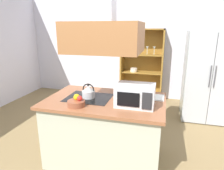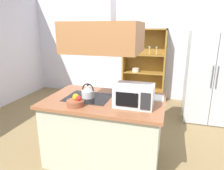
{
  "view_description": "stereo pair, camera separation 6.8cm",
  "coord_description": "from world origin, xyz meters",
  "px_view_note": "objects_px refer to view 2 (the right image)",
  "views": [
    {
      "loc": [
        0.77,
        -2.28,
        1.81
      ],
      "look_at": [
        0.03,
        0.45,
        1.0
      ],
      "focal_mm": 31.94,
      "sensor_mm": 36.0,
      "label": 1
    },
    {
      "loc": [
        0.83,
        -2.26,
        1.81
      ],
      "look_at": [
        0.03,
        0.45,
        1.0
      ],
      "focal_mm": 31.94,
      "sensor_mm": 36.0,
      "label": 2
    }
  ],
  "objects_px": {
    "microwave": "(134,95)",
    "fruit_bowl": "(76,102)",
    "cutting_board": "(151,97)",
    "kettle": "(88,92)",
    "dish_cabinet": "(144,69)",
    "refrigerator": "(210,77)"
  },
  "relations": [
    {
      "from": "microwave",
      "to": "fruit_bowl",
      "type": "distance_m",
      "value": 0.72
    },
    {
      "from": "cutting_board",
      "to": "kettle",
      "type": "bearing_deg",
      "value": -164.66
    },
    {
      "from": "dish_cabinet",
      "to": "kettle",
      "type": "distance_m",
      "value": 2.72
    },
    {
      "from": "refrigerator",
      "to": "microwave",
      "type": "relative_size",
      "value": 3.84
    },
    {
      "from": "cutting_board",
      "to": "dish_cabinet",
      "type": "bearing_deg",
      "value": 99.85
    },
    {
      "from": "cutting_board",
      "to": "fruit_bowl",
      "type": "height_order",
      "value": "fruit_bowl"
    },
    {
      "from": "dish_cabinet",
      "to": "fruit_bowl",
      "type": "xyz_separation_m",
      "value": [
        -0.43,
        -3.0,
        0.15
      ]
    },
    {
      "from": "microwave",
      "to": "refrigerator",
      "type": "bearing_deg",
      "value": 59.08
    },
    {
      "from": "refrigerator",
      "to": "kettle",
      "type": "bearing_deg",
      "value": -134.68
    },
    {
      "from": "cutting_board",
      "to": "microwave",
      "type": "distance_m",
      "value": 0.4
    },
    {
      "from": "refrigerator",
      "to": "cutting_board",
      "type": "xyz_separation_m",
      "value": [
        -0.99,
        -1.61,
        0.03
      ]
    },
    {
      "from": "fruit_bowl",
      "to": "refrigerator",
      "type": "bearing_deg",
      "value": 49.38
    },
    {
      "from": "dish_cabinet",
      "to": "microwave",
      "type": "distance_m",
      "value": 2.81
    },
    {
      "from": "microwave",
      "to": "kettle",
      "type": "bearing_deg",
      "value": 170.5
    },
    {
      "from": "refrigerator",
      "to": "kettle",
      "type": "relative_size",
      "value": 8.96
    },
    {
      "from": "refrigerator",
      "to": "kettle",
      "type": "distance_m",
      "value": 2.58
    },
    {
      "from": "refrigerator",
      "to": "cutting_board",
      "type": "bearing_deg",
      "value": -121.64
    },
    {
      "from": "cutting_board",
      "to": "microwave",
      "type": "bearing_deg",
      "value": -117.32
    },
    {
      "from": "kettle",
      "to": "fruit_bowl",
      "type": "distance_m",
      "value": 0.32
    },
    {
      "from": "refrigerator",
      "to": "dish_cabinet",
      "type": "distance_m",
      "value": 1.65
    },
    {
      "from": "dish_cabinet",
      "to": "cutting_board",
      "type": "distance_m",
      "value": 2.49
    },
    {
      "from": "microwave",
      "to": "fruit_bowl",
      "type": "xyz_separation_m",
      "value": [
        -0.68,
        -0.21,
        -0.08
      ]
    }
  ]
}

